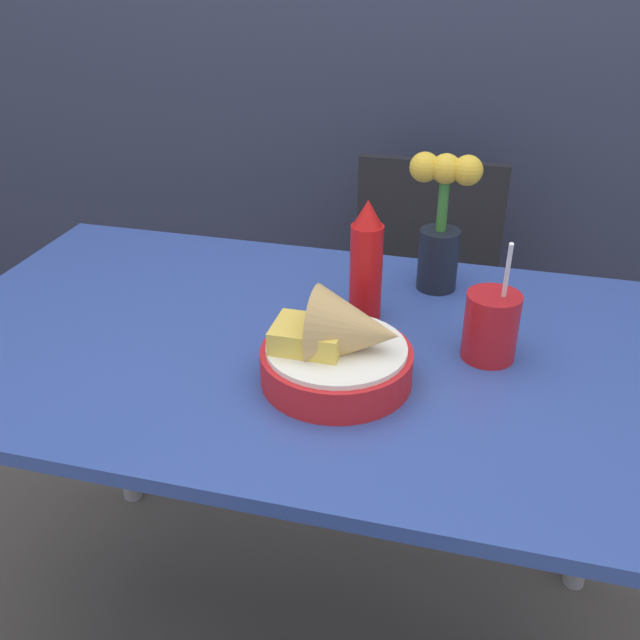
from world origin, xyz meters
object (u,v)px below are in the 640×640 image
at_px(chair_far_window, 421,291).
at_px(flower_vase, 441,223).
at_px(drink_cup, 491,328).
at_px(ketchup_bottle, 366,262).
at_px(food_basket, 342,350).

xyz_separation_m(chair_far_window, flower_vase, (0.08, -0.53, 0.41)).
height_order(drink_cup, flower_vase, flower_vase).
xyz_separation_m(chair_far_window, ketchup_bottle, (-0.03, -0.67, 0.38)).
relative_size(food_basket, drink_cup, 1.07).
distance_m(drink_cup, flower_vase, 0.27).
bearing_deg(ketchup_bottle, chair_far_window, 87.58).
bearing_deg(food_basket, chair_far_window, 88.60).
bearing_deg(ketchup_bottle, flower_vase, 53.50).
height_order(food_basket, ketchup_bottle, ketchup_bottle).
bearing_deg(food_basket, ketchup_bottle, 91.87).
xyz_separation_m(ketchup_bottle, flower_vase, (0.11, 0.15, 0.03)).
xyz_separation_m(drink_cup, flower_vase, (-0.11, 0.23, 0.08)).
bearing_deg(drink_cup, food_basket, -148.57).
height_order(chair_far_window, ketchup_bottle, ketchup_bottle).
distance_m(ketchup_bottle, flower_vase, 0.19).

